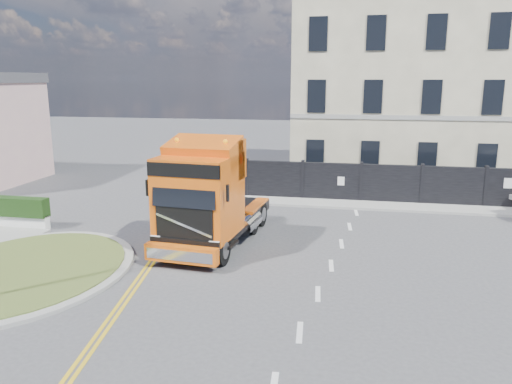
# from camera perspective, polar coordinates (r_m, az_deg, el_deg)

# --- Properties ---
(ground) EXTENTS (120.00, 120.00, 0.00)m
(ground) POSITION_cam_1_polar(r_m,az_deg,el_deg) (18.14, -0.78, -7.32)
(ground) COLOR #424244
(ground) RESTS_ON ground
(traffic_island) EXTENTS (6.80, 6.80, 0.17)m
(traffic_island) POSITION_cam_1_polar(r_m,az_deg,el_deg) (18.29, -25.12, -8.15)
(traffic_island) COLOR gray
(traffic_island) RESTS_ON ground
(hoarding_fence) EXTENTS (18.80, 0.25, 2.00)m
(hoarding_fence) POSITION_cam_1_polar(r_m,az_deg,el_deg) (26.38, 17.42, 0.76)
(hoarding_fence) COLOR black
(hoarding_fence) RESTS_ON ground
(georgian_building) EXTENTS (12.30, 10.30, 12.80)m
(georgian_building) POSITION_cam_1_polar(r_m,az_deg,el_deg) (33.27, 15.62, 11.55)
(georgian_building) COLOR beige
(georgian_building) RESTS_ON ground
(pavement_far) EXTENTS (20.00, 1.60, 0.12)m
(pavement_far) POSITION_cam_1_polar(r_m,az_deg,el_deg) (25.66, 16.27, -1.65)
(pavement_far) COLOR gray
(pavement_far) RESTS_ON ground
(truck) EXTENTS (3.16, 7.04, 4.10)m
(truck) POSITION_cam_1_polar(r_m,az_deg,el_deg) (18.50, -5.70, -1.04)
(truck) COLOR black
(truck) RESTS_ON ground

